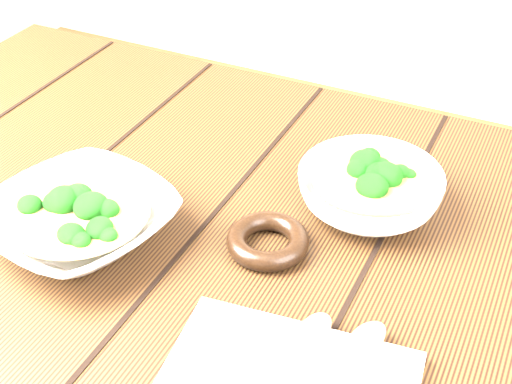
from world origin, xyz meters
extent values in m
cube|color=#37230F|center=(0.00, 0.00, 0.73)|extent=(1.20, 0.80, 0.04)
cube|color=#37230F|center=(-0.54, 0.34, 0.35)|extent=(0.07, 0.07, 0.71)
imported|color=silver|center=(-0.14, -0.07, 0.78)|extent=(0.25, 0.25, 0.05)
cylinder|color=olive|center=(-0.14, -0.07, 0.79)|extent=(0.17, 0.17, 0.00)
ellipsoid|color=#1B6716|center=(-0.12, -0.06, 0.80)|extent=(0.03, 0.03, 0.03)
ellipsoid|color=#1B6716|center=(-0.12, -0.04, 0.80)|extent=(0.03, 0.03, 0.03)
ellipsoid|color=#1B6716|center=(-0.16, -0.03, 0.80)|extent=(0.03, 0.03, 0.03)
ellipsoid|color=#1B6716|center=(-0.16, -0.06, 0.80)|extent=(0.03, 0.03, 0.03)
ellipsoid|color=#1B6716|center=(-0.17, -0.09, 0.80)|extent=(0.03, 0.03, 0.03)
ellipsoid|color=#1B6716|center=(-0.13, -0.12, 0.80)|extent=(0.03, 0.03, 0.03)
ellipsoid|color=#1B6716|center=(-0.11, -0.08, 0.80)|extent=(0.03, 0.03, 0.03)
imported|color=silver|center=(0.15, 0.13, 0.78)|extent=(0.21, 0.21, 0.05)
cylinder|color=olive|center=(0.15, 0.13, 0.79)|extent=(0.14, 0.14, 0.00)
ellipsoid|color=#1B6716|center=(0.16, 0.13, 0.80)|extent=(0.03, 0.03, 0.02)
ellipsoid|color=#1B6716|center=(0.16, 0.16, 0.80)|extent=(0.03, 0.03, 0.02)
ellipsoid|color=#1B6716|center=(0.13, 0.16, 0.80)|extent=(0.03, 0.03, 0.02)
ellipsoid|color=#1B6716|center=(0.13, 0.13, 0.80)|extent=(0.03, 0.03, 0.02)
ellipsoid|color=#1B6716|center=(0.12, 0.11, 0.80)|extent=(0.03, 0.03, 0.02)
ellipsoid|color=#1B6716|center=(0.15, 0.08, 0.80)|extent=(0.03, 0.03, 0.02)
ellipsoid|color=#1B6716|center=(0.17, 0.12, 0.80)|extent=(0.03, 0.03, 0.02)
torus|color=black|center=(0.07, 0.01, 0.76)|extent=(0.10, 0.10, 0.02)
ellipsoid|color=#A5A192|center=(0.17, -0.10, 0.77)|extent=(0.04, 0.06, 0.01)
ellipsoid|color=#A5A192|center=(0.22, -0.09, 0.77)|extent=(0.04, 0.06, 0.01)
camera|label=1|loc=(0.32, -0.56, 1.29)|focal=50.00mm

